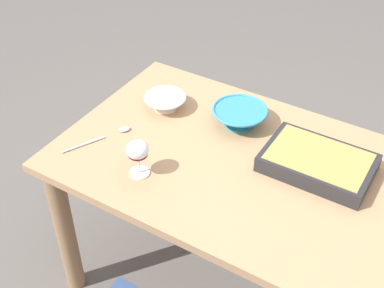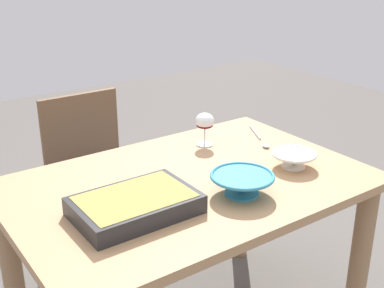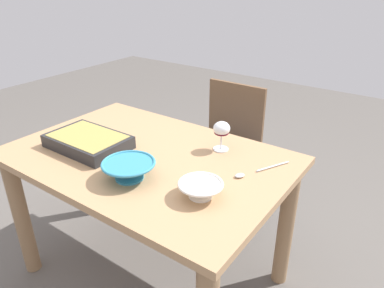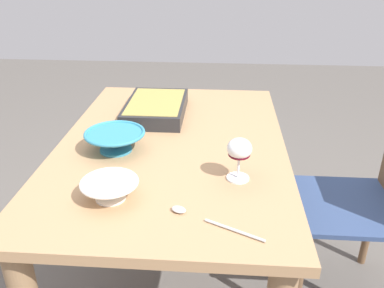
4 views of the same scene
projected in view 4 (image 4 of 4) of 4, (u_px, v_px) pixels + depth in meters
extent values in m
plane|color=#5B5651|center=(175.00, 285.00, 1.90)|extent=(8.00, 8.00, 0.00)
cube|color=tan|center=(172.00, 146.00, 1.58)|extent=(1.30, 0.87, 0.03)
cylinder|color=#93704E|center=(121.00, 158.00, 2.29)|extent=(0.08, 0.08, 0.71)
cylinder|color=#93704E|center=(252.00, 162.00, 2.24)|extent=(0.08, 0.08, 0.71)
cube|color=#334772|center=(346.00, 205.00, 1.68)|extent=(0.43, 0.43, 0.02)
cylinder|color=brown|center=(286.00, 221.00, 1.97)|extent=(0.04, 0.04, 0.45)
cylinder|color=brown|center=(299.00, 281.00, 1.62)|extent=(0.04, 0.04, 0.45)
cylinder|color=brown|center=(370.00, 225.00, 1.95)|extent=(0.04, 0.04, 0.45)
cylinder|color=white|center=(238.00, 178.00, 1.33)|extent=(0.07, 0.07, 0.01)
cylinder|color=white|center=(238.00, 168.00, 1.31)|extent=(0.01, 0.01, 0.07)
ellipsoid|color=white|center=(239.00, 148.00, 1.28)|extent=(0.08, 0.08, 0.07)
ellipsoid|color=#4C0A19|center=(239.00, 154.00, 1.29)|extent=(0.07, 0.07, 0.02)
cube|color=#262628|center=(156.00, 108.00, 1.82)|extent=(0.39, 0.25, 0.06)
cube|color=#9E8C47|center=(156.00, 103.00, 1.81)|extent=(0.35, 0.23, 0.02)
cylinder|color=white|center=(111.00, 197.00, 1.23)|extent=(0.09, 0.09, 0.01)
cone|color=white|center=(110.00, 189.00, 1.22)|extent=(0.17, 0.17, 0.05)
torus|color=white|center=(109.00, 182.00, 1.21)|extent=(0.17, 0.17, 0.01)
cylinder|color=teal|center=(116.00, 149.00, 1.51)|extent=(0.12, 0.12, 0.01)
cone|color=teal|center=(115.00, 141.00, 1.50)|extent=(0.22, 0.22, 0.06)
torus|color=teal|center=(115.00, 133.00, 1.48)|extent=(0.22, 0.22, 0.01)
cylinder|color=silver|center=(234.00, 230.00, 1.08)|extent=(0.09, 0.16, 0.01)
ellipsoid|color=silver|center=(179.00, 209.00, 1.16)|extent=(0.05, 0.05, 0.01)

